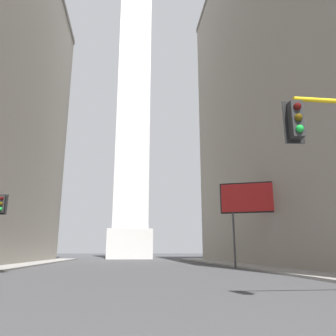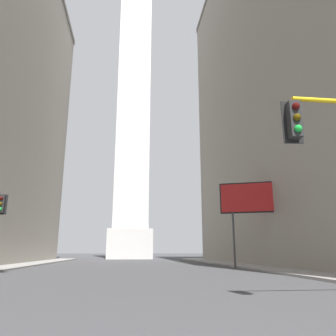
{
  "view_description": "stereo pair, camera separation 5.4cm",
  "coord_description": "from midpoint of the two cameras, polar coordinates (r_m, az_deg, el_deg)",
  "views": [
    {
      "loc": [
        -0.42,
        -0.08,
        1.45
      ],
      "look_at": [
        5.41,
        48.06,
        13.75
      ],
      "focal_mm": 35.0,
      "sensor_mm": 36.0,
      "label": 1
    },
    {
      "loc": [
        -0.36,
        -0.08,
        1.45
      ],
      "look_at": [
        5.41,
        48.06,
        13.75
      ],
      "focal_mm": 35.0,
      "sensor_mm": 36.0,
      "label": 2
    }
  ],
  "objects": [
    {
      "name": "sidewalk_right",
      "position": [
        26.19,
        21.5,
        -16.3
      ],
      "size": [
        5.0,
        77.04,
        0.15
      ],
      "primitive_type": "cube",
      "color": "gray",
      "rests_on": "ground_plane"
    },
    {
      "name": "obelisk",
      "position": [
        71.91,
        -6.0,
        12.48
      ],
      "size": [
        8.29,
        8.29,
        70.06
      ],
      "color": "silver",
      "rests_on": "ground_plane"
    },
    {
      "name": "billboard_sign",
      "position": [
        30.07,
        15.34,
        -5.27
      ],
      "size": [
        6.2,
        2.57,
        7.43
      ],
      "color": "#3F3F42",
      "rests_on": "ground_plane"
    }
  ]
}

